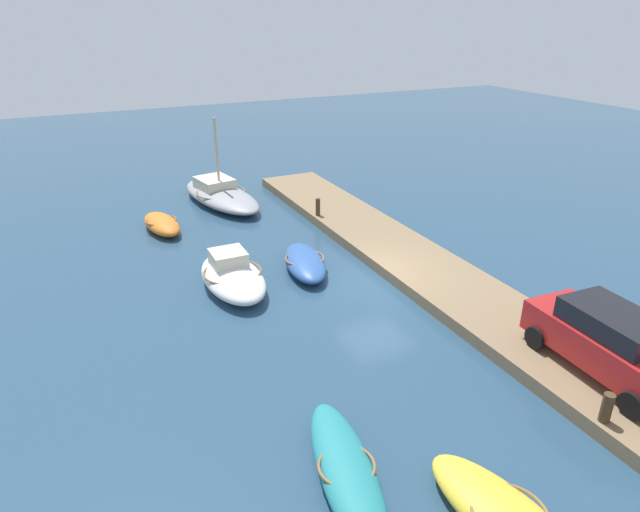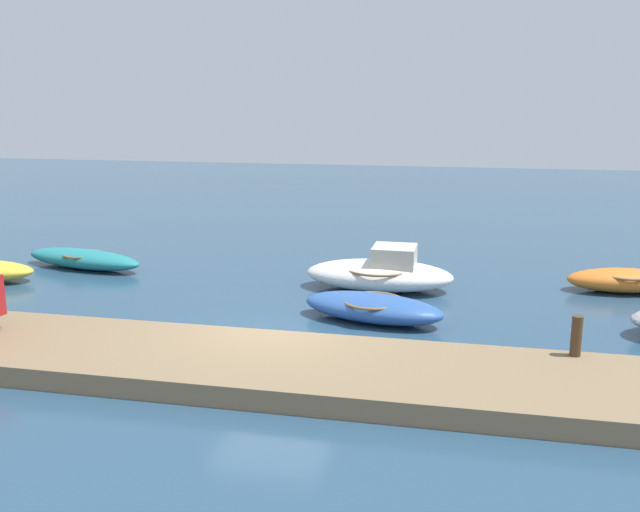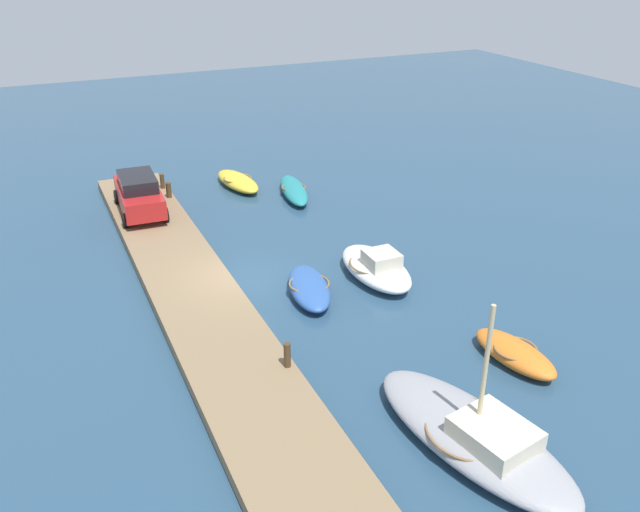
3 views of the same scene
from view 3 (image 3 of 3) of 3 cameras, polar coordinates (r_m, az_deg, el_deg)
ground_plane at (r=25.02m, az=-6.91°, el=-2.37°), size 84.00×84.00×0.00m
dock_platform at (r=24.52m, az=-11.02°, el=-2.78°), size 25.69×3.07×0.41m
rowboat_teal at (r=33.17m, az=-2.27°, el=5.70°), size 4.42×2.02×0.59m
rowboat_yellow at (r=34.57m, az=-7.10°, el=6.41°), size 3.94×1.88×0.62m
motorboat_white at (r=25.09m, az=4.88°, el=-0.95°), size 4.11×2.05×1.25m
rowboat_blue at (r=23.88m, az=-0.93°, el=-2.73°), size 3.71×2.16×0.65m
sailboat_grey at (r=17.71m, az=13.20°, el=-14.75°), size 6.73×3.51×4.26m
dinghy_orange at (r=21.20m, az=16.44°, el=-8.03°), size 3.19×1.64×0.65m
mooring_post_west at (r=33.88m, az=-13.44°, el=6.29°), size 0.22×0.22×0.73m
mooring_post_mid_west at (r=32.59m, az=-12.91°, el=5.56°), size 0.25×0.25×0.74m
mooring_post_mid_east at (r=19.46m, az=-2.84°, el=-8.51°), size 0.21×0.21×0.79m
parked_car at (r=30.93m, az=-15.34°, el=5.23°), size 4.44×2.11×1.76m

